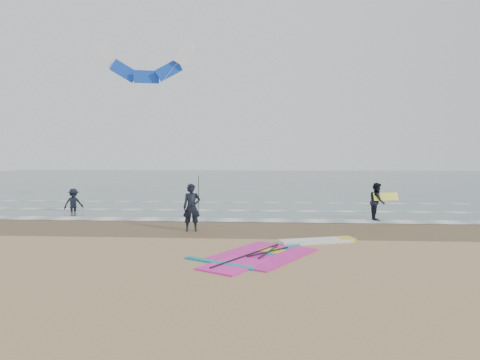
# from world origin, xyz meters

# --- Properties ---
(ground) EXTENTS (120.00, 120.00, 0.00)m
(ground) POSITION_xyz_m (0.00, 0.00, 0.00)
(ground) COLOR tan
(ground) RESTS_ON ground
(sea_water) EXTENTS (120.00, 80.00, 0.02)m
(sea_water) POSITION_xyz_m (0.00, 48.00, 0.01)
(sea_water) COLOR #47605E
(sea_water) RESTS_ON ground
(wet_sand_band) EXTENTS (120.00, 5.00, 0.01)m
(wet_sand_band) POSITION_xyz_m (0.00, 6.00, 0.00)
(wet_sand_band) COLOR brown
(wet_sand_band) RESTS_ON ground
(foam_waterline) EXTENTS (120.00, 9.15, 0.02)m
(foam_waterline) POSITION_xyz_m (0.00, 10.44, 0.03)
(foam_waterline) COLOR white
(foam_waterline) RESTS_ON ground
(windsurf_rig) EXTENTS (5.86, 5.55, 0.14)m
(windsurf_rig) POSITION_xyz_m (0.12, 1.31, 0.04)
(windsurf_rig) COLOR white
(windsurf_rig) RESTS_ON ground
(person_standing) EXTENTS (0.83, 0.64, 2.03)m
(person_standing) POSITION_xyz_m (-3.52, 5.07, 1.01)
(person_standing) COLOR black
(person_standing) RESTS_ON ground
(person_walking) EXTENTS (0.81, 0.99, 1.89)m
(person_walking) POSITION_xyz_m (5.16, 8.84, 0.94)
(person_walking) COLOR black
(person_walking) RESTS_ON ground
(person_wading) EXTENTS (1.23, 1.22, 1.71)m
(person_wading) POSITION_xyz_m (-11.45, 10.87, 0.85)
(person_wading) COLOR black
(person_wading) RESTS_ON ground
(held_pole) EXTENTS (0.17, 0.86, 1.82)m
(held_pole) POSITION_xyz_m (-3.22, 5.07, 1.49)
(held_pole) COLOR black
(held_pole) RESTS_ON ground
(carried_kiteboard) EXTENTS (1.30, 0.51, 0.39)m
(carried_kiteboard) POSITION_xyz_m (5.56, 8.74, 1.19)
(carried_kiteboard) COLOR yellow
(carried_kiteboard) RESTS_ON ground
(surf_kite) EXTENTS (6.60, 3.82, 9.54)m
(surf_kite) POSITION_xyz_m (-8.14, 14.37, 9.02)
(surf_kite) COLOR white
(surf_kite) RESTS_ON ground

